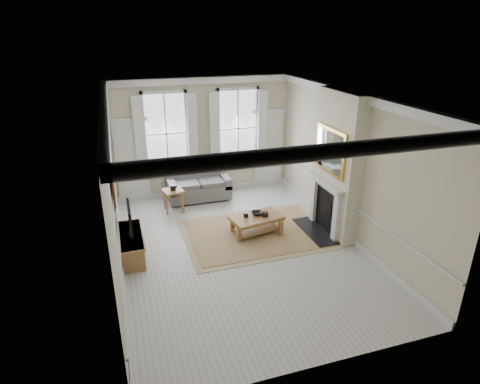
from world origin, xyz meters
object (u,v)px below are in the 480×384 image
object	(u,v)px
side_table	(173,194)
tv_stand	(132,245)
sofa	(198,187)
coffee_table	(256,220)

from	to	relation	value
side_table	tv_stand	size ratio (longest dim) A/B	0.42
sofa	tv_stand	bearing A→B (deg)	-127.55
side_table	coffee_table	xyz separation A→B (m)	(1.70, -1.91, -0.13)
side_table	tv_stand	bearing A→B (deg)	-121.08
sofa	tv_stand	xyz separation A→B (m)	(-2.05, -2.67, -0.10)
sofa	side_table	xyz separation A→B (m)	(-0.82, -0.62, 0.15)
coffee_table	tv_stand	xyz separation A→B (m)	(-2.94, -0.14, -0.12)
sofa	coffee_table	xyz separation A→B (m)	(0.88, -2.53, 0.02)
tv_stand	coffee_table	bearing A→B (deg)	2.76
coffee_table	tv_stand	world-z (taller)	tv_stand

